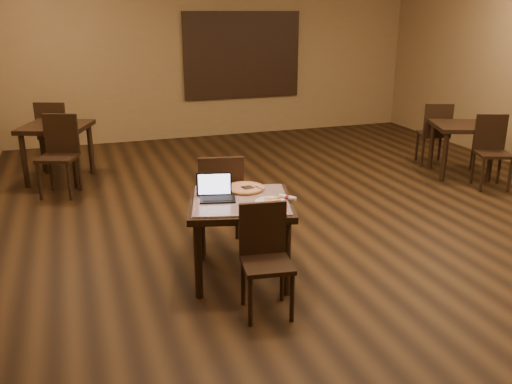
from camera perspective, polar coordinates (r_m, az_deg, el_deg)
name	(u,v)px	position (r m, az deg, el deg)	size (l,w,h in m)	color
ground	(330,222)	(6.48, 7.82, -3.10)	(10.00, 10.00, 0.00)	black
wall_back	(217,59)	(10.76, -4.13, 13.84)	(8.00, 0.02, 3.00)	olive
mural	(242,55)	(10.85, -1.45, 14.18)	(2.34, 0.05, 1.64)	#296196
tiled_table	(241,210)	(4.90, -1.64, -1.89)	(1.13, 1.13, 0.76)	black
chair_main_near	(265,252)	(4.42, 0.96, -6.35)	(0.44, 0.44, 0.91)	black
chair_main_far	(221,198)	(5.48, -3.73, -0.58)	(0.52, 0.52, 1.03)	black
laptop	(216,192)	(4.89, -4.24, -0.01)	(0.36, 0.32, 0.22)	black
plate	(270,202)	(4.77, 1.52, -1.05)	(0.27, 0.27, 0.01)	white
pizza_slice	(270,200)	(4.77, 1.52, -0.89)	(0.18, 0.18, 0.02)	beige
pizza_pan	(245,189)	(5.12, -1.17, 0.27)	(0.34, 0.34, 0.01)	silver
pizza_whole	(245,188)	(5.11, -1.18, 0.43)	(0.37, 0.37, 0.03)	beige
spatula	(248,188)	(5.10, -0.89, 0.47)	(0.11, 0.25, 0.01)	silver
napkin_roll	(288,197)	(4.87, 3.34, -0.55)	(0.13, 0.16, 0.04)	white
other_table_a	(462,133)	(8.66, 20.88, 5.83)	(1.07, 1.07, 0.78)	black
other_table_a_chair_near	(492,147)	(8.26, 23.56, 4.38)	(0.56, 0.56, 1.01)	black
other_table_a_chair_far	(435,130)	(9.11, 18.33, 6.18)	(0.56, 0.56, 1.01)	black
other_table_b	(57,134)	(8.32, -20.26, 5.71)	(1.14, 1.14, 0.83)	black
other_table_b_chair_near	(60,150)	(7.72, -19.96, 4.18)	(0.60, 0.60, 1.07)	black
other_table_b_chair_far	(55,131)	(8.95, -20.40, 5.99)	(0.60, 0.60, 1.07)	black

